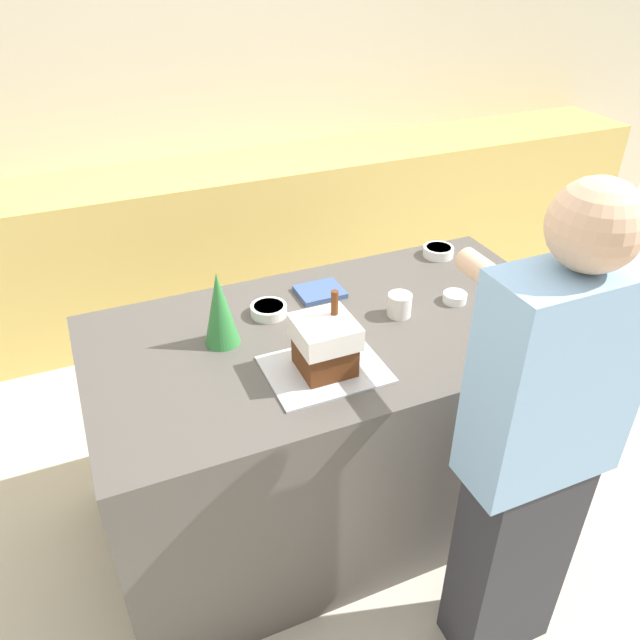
% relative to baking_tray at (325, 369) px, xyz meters
% --- Properties ---
extents(ground_plane, '(12.00, 12.00, 0.00)m').
position_rel_baking_tray_xyz_m(ground_plane, '(0.14, 0.21, -0.92)').
color(ground_plane, beige).
extents(wall_back, '(8.00, 0.05, 2.60)m').
position_rel_baking_tray_xyz_m(wall_back, '(0.14, 2.34, 0.38)').
color(wall_back, beige).
rests_on(wall_back, ground_plane).
extents(back_cabinet_block, '(6.00, 0.60, 0.95)m').
position_rel_baking_tray_xyz_m(back_cabinet_block, '(0.14, 2.02, -0.45)').
color(back_cabinet_block, '#DBBC60').
rests_on(back_cabinet_block, ground_plane).
extents(kitchen_island, '(1.83, 0.97, 0.92)m').
position_rel_baking_tray_xyz_m(kitchen_island, '(0.14, 0.21, -0.46)').
color(kitchen_island, '#514C47').
rests_on(kitchen_island, ground_plane).
extents(baking_tray, '(0.39, 0.31, 0.01)m').
position_rel_baking_tray_xyz_m(baking_tray, '(0.00, 0.00, 0.00)').
color(baking_tray, silver).
rests_on(baking_tray, kitchen_island).
extents(gingerbread_house, '(0.19, 0.19, 0.27)m').
position_rel_baking_tray_xyz_m(gingerbread_house, '(0.00, 0.00, 0.10)').
color(gingerbread_house, '#5B2D14').
rests_on(gingerbread_house, baking_tray).
extents(decorative_tree, '(0.13, 0.13, 0.28)m').
position_rel_baking_tray_xyz_m(decorative_tree, '(-0.27, 0.30, 0.14)').
color(decorative_tree, '#33843D').
rests_on(decorative_tree, kitchen_island).
extents(candy_bowl_behind_tray, '(0.09, 0.09, 0.04)m').
position_rel_baking_tray_xyz_m(candy_bowl_behind_tray, '(0.65, 0.21, 0.02)').
color(candy_bowl_behind_tray, white).
rests_on(candy_bowl_behind_tray, kitchen_island).
extents(candy_bowl_near_tray_left, '(0.14, 0.14, 0.04)m').
position_rel_baking_tray_xyz_m(candy_bowl_near_tray_left, '(0.81, 0.57, 0.02)').
color(candy_bowl_near_tray_left, white).
rests_on(candy_bowl_near_tray_left, kitchen_island).
extents(candy_bowl_front_corner, '(0.14, 0.14, 0.04)m').
position_rel_baking_tray_xyz_m(candy_bowl_front_corner, '(-0.06, 0.41, 0.02)').
color(candy_bowl_front_corner, white).
rests_on(candy_bowl_front_corner, kitchen_island).
extents(candy_bowl_far_left, '(0.10, 0.10, 0.04)m').
position_rel_baking_tray_xyz_m(candy_bowl_far_left, '(0.86, 0.19, 0.02)').
color(candy_bowl_far_left, white).
rests_on(candy_bowl_far_left, kitchen_island).
extents(cookbook, '(0.18, 0.15, 0.02)m').
position_rel_baking_tray_xyz_m(cookbook, '(0.18, 0.47, 0.01)').
color(cookbook, '#3F598C').
rests_on(cookbook, kitchen_island).
extents(mug, '(0.09, 0.09, 0.09)m').
position_rel_baking_tray_xyz_m(mug, '(0.40, 0.20, 0.04)').
color(mug, white).
rests_on(mug, kitchen_island).
extents(person, '(0.45, 0.56, 1.72)m').
position_rel_baking_tray_xyz_m(person, '(0.42, -0.57, -0.03)').
color(person, '#333338').
rests_on(person, ground_plane).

